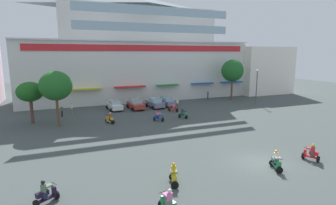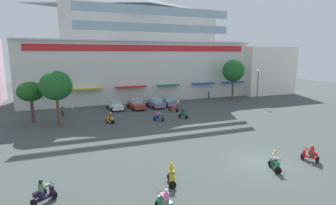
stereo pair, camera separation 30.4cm
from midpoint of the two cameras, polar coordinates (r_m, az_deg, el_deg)
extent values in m
plane|color=#434C4A|center=(33.81, 4.89, -4.71)|extent=(128.00, 128.00, 0.00)
cube|color=silver|center=(54.74, -6.11, 6.79)|extent=(43.25, 12.91, 10.85)
cube|color=silver|center=(55.51, -6.48, 15.74)|extent=(28.92, 11.62, 6.39)
pyramid|color=slate|center=(56.12, -6.57, 20.33)|extent=(29.50, 11.88, 2.63)
cube|color=red|center=(48.40, -4.09, 11.47)|extent=(39.79, 0.12, 1.06)
cube|color=silver|center=(48.40, -4.09, 12.94)|extent=(43.25, 0.70, 0.24)
cube|color=gold|center=(46.11, -25.96, 2.19)|extent=(5.02, 1.10, 0.20)
cube|color=gold|center=(46.13, -16.88, 2.79)|extent=(5.40, 1.10, 0.20)
cube|color=red|center=(47.35, -7.69, 3.33)|extent=(5.47, 1.10, 0.20)
cube|color=#26773F|center=(49.51, 0.25, 3.73)|extent=(4.22, 1.10, 0.20)
cube|color=#1F5198|center=(52.68, 7.72, 4.03)|extent=(4.56, 1.10, 0.20)
cube|color=#185094|center=(56.30, 13.76, 4.23)|extent=(4.87, 1.10, 0.20)
cube|color=#99B7C6|center=(43.70, -2.02, 15.60)|extent=(25.45, 0.08, 1.28)
cube|color=#99B7C6|center=(44.01, -2.04, 18.91)|extent=(25.45, 0.08, 1.28)
cube|color=white|center=(65.31, 18.51, 6.60)|extent=(12.15, 11.43, 10.19)
cylinder|color=brown|center=(38.23, -26.68, -1.76)|extent=(0.40, 0.40, 2.95)
ellipsoid|color=#1D581D|center=(37.82, -27.00, 2.10)|extent=(3.23, 3.54, 2.47)
cylinder|color=brown|center=(52.77, 13.75, 2.74)|extent=(0.36, 0.36, 4.09)
ellipsoid|color=#1F5F26|center=(52.44, 13.91, 6.60)|extent=(4.33, 3.73, 4.15)
cylinder|color=brown|center=(35.38, -22.14, -1.74)|extent=(0.31, 0.31, 3.65)
ellipsoid|color=#205E23|center=(34.90, -22.49, 3.34)|extent=(3.82, 3.64, 3.55)
cube|color=white|center=(43.05, -10.96, -0.73)|extent=(1.93, 4.10, 0.73)
cube|color=#9BB9BD|center=(42.94, -10.99, 0.10)|extent=(1.56, 2.09, 0.52)
cylinder|color=black|center=(44.11, -12.40, -0.96)|extent=(0.61, 0.21, 0.60)
cylinder|color=black|center=(44.50, -10.32, -0.79)|extent=(0.61, 0.21, 0.60)
cylinder|color=black|center=(41.74, -11.61, -1.57)|extent=(0.61, 0.21, 0.60)
cylinder|color=black|center=(42.16, -9.42, -1.38)|extent=(0.61, 0.21, 0.60)
cube|color=#A9362B|center=(43.28, -6.56, -0.54)|extent=(1.96, 4.38, 0.75)
cube|color=#94B5BD|center=(43.16, -6.57, 0.31)|extent=(1.62, 2.22, 0.55)
cylinder|color=black|center=(44.35, -8.17, -0.76)|extent=(0.61, 0.19, 0.60)
cylinder|color=black|center=(44.85, -5.98, -0.59)|extent=(0.61, 0.19, 0.60)
cylinder|color=black|center=(41.83, -7.16, -1.41)|extent=(0.61, 0.19, 0.60)
cylinder|color=black|center=(42.37, -4.85, -1.21)|extent=(0.61, 0.19, 0.60)
cube|color=slate|center=(44.14, -2.46, -0.24)|extent=(2.12, 4.23, 0.79)
cube|color=#96BFCC|center=(44.02, -2.46, 0.63)|extent=(1.69, 2.17, 0.56)
cylinder|color=black|center=(45.00, -4.14, -0.52)|extent=(0.61, 0.22, 0.60)
cylinder|color=black|center=(45.70, -2.09, -0.33)|extent=(0.61, 0.22, 0.60)
cylinder|color=black|center=(42.71, -2.84, -1.09)|extent=(0.61, 0.22, 0.60)
cylinder|color=black|center=(43.44, -0.70, -0.89)|extent=(0.61, 0.22, 0.60)
cube|color=gray|center=(45.57, 0.00, 0.08)|extent=(1.95, 4.27, 0.75)
cube|color=#8EB6C4|center=(45.46, 0.00, 0.89)|extent=(1.55, 2.18, 0.56)
cylinder|color=black|center=(46.43, -1.60, -0.16)|extent=(0.61, 0.22, 0.60)
cylinder|color=black|center=(47.12, 0.17, 0.00)|extent=(0.61, 0.22, 0.60)
cylinder|color=black|center=(44.15, -0.19, -0.70)|extent=(0.61, 0.22, 0.60)
cylinder|color=black|center=(44.88, 1.65, -0.53)|extent=(0.61, 0.22, 0.60)
cylinder|color=black|center=(18.41, 1.45, -17.16)|extent=(0.54, 0.28, 0.52)
cylinder|color=black|center=(19.47, 1.02, -15.54)|extent=(0.54, 0.28, 0.52)
cube|color=gold|center=(18.91, 1.23, -16.17)|extent=(0.57, 1.09, 0.10)
cube|color=gold|center=(18.94, 1.15, -14.87)|extent=(0.48, 0.73, 0.28)
cube|color=gold|center=(18.41, 1.41, -16.36)|extent=(0.35, 0.22, 0.68)
cylinder|color=black|center=(18.15, 1.42, -14.87)|extent=(0.51, 0.18, 0.04)
cube|color=#4B5049|center=(18.91, 1.19, -15.33)|extent=(0.39, 0.36, 0.36)
cylinder|color=gold|center=(18.72, 1.19, -14.09)|extent=(0.40, 0.40, 0.54)
sphere|color=gold|center=(18.57, 1.20, -13.03)|extent=(0.25, 0.25, 0.25)
cube|color=gold|center=(18.47, 1.29, -14.35)|extent=(0.45, 0.52, 0.10)
cylinder|color=black|center=(25.77, 27.02, -10.10)|extent=(0.53, 0.33, 0.52)
cylinder|color=black|center=(25.47, 29.52, -10.55)|extent=(0.53, 0.33, 0.52)
cube|color=red|center=(25.59, 28.27, -10.20)|extent=(0.65, 1.05, 0.10)
cube|color=red|center=(25.42, 28.80, -9.53)|extent=(0.53, 0.71, 0.28)
cube|color=red|center=(25.66, 27.31, -9.68)|extent=(0.35, 0.25, 0.66)
cylinder|color=black|center=(25.50, 27.36, -8.54)|extent=(0.49, 0.23, 0.04)
cube|color=#4F3B43|center=(25.49, 28.57, -9.75)|extent=(0.40, 0.38, 0.36)
cylinder|color=#A43132|center=(25.35, 28.65, -8.84)|extent=(0.42, 0.42, 0.49)
sphere|color=gold|center=(25.24, 28.72, -8.07)|extent=(0.25, 0.25, 0.25)
cube|color=#A43132|center=(25.41, 28.11, -8.69)|extent=(0.48, 0.54, 0.10)
cylinder|color=black|center=(16.48, -1.36, -20.71)|extent=(0.54, 0.27, 0.52)
cube|color=#2E8353|center=(15.69, 0.46, -20.61)|extent=(0.46, 0.73, 0.28)
cube|color=#2E8353|center=(16.28, -1.10, -20.19)|extent=(0.34, 0.22, 0.68)
cylinder|color=black|center=(16.03, -1.16, -18.49)|extent=(0.51, 0.16, 0.04)
cube|color=#806266|center=(15.82, 0.23, -20.83)|extent=(0.38, 0.35, 0.36)
cylinder|color=pink|center=(15.60, 0.23, -19.48)|extent=(0.39, 0.39, 0.50)
sphere|color=silver|center=(15.42, 0.24, -18.31)|extent=(0.25, 0.25, 0.25)
cube|color=pink|center=(15.77, -0.37, -19.01)|extent=(0.44, 0.51, 0.10)
cylinder|color=black|center=(35.58, -12.55, -3.73)|extent=(0.54, 0.33, 0.52)
cylinder|color=black|center=(34.49, -11.41, -4.14)|extent=(0.54, 0.33, 0.52)
cube|color=gold|center=(35.02, -11.99, -3.84)|extent=(0.70, 1.18, 0.10)
cube|color=gold|center=(34.74, -11.81, -3.35)|extent=(0.56, 0.80, 0.28)
cube|color=gold|center=(35.42, -12.46, -3.44)|extent=(0.35, 0.25, 0.66)
cylinder|color=black|center=(35.32, -12.51, -2.59)|extent=(0.50, 0.23, 0.04)
cube|color=#1C273C|center=(34.86, -11.89, -3.51)|extent=(0.40, 0.38, 0.36)
cylinder|color=#9A4226|center=(34.75, -11.92, -2.81)|extent=(0.42, 0.42, 0.52)
sphere|color=silver|center=(34.67, -11.94, -2.21)|extent=(0.25, 0.25, 0.25)
cube|color=#9A4226|center=(34.99, -12.17, -2.68)|extent=(0.48, 0.54, 0.10)
cylinder|color=black|center=(36.57, 4.18, -3.13)|extent=(0.53, 0.33, 0.52)
cylinder|color=black|center=(37.34, 2.81, -2.83)|extent=(0.53, 0.33, 0.52)
cube|color=#29844F|center=(36.94, 3.49, -2.89)|extent=(0.66, 1.07, 0.10)
cube|color=#29844F|center=(36.99, 3.25, -2.28)|extent=(0.53, 0.73, 0.28)
cube|color=#29844F|center=(36.59, 4.04, -2.75)|extent=(0.35, 0.25, 0.67)
cylinder|color=black|center=(36.46, 4.08, -1.93)|extent=(0.49, 0.24, 0.04)
cube|color=#2C3452|center=(36.96, 3.36, -2.48)|extent=(0.40, 0.38, 0.36)
cylinder|color=#2C3635|center=(36.87, 3.36, -1.83)|extent=(0.42, 0.42, 0.50)
sphere|color=teal|center=(36.79, 3.37, -1.29)|extent=(0.25, 0.25, 0.25)
cube|color=#2C3635|center=(36.69, 3.67, -1.86)|extent=(0.48, 0.54, 0.10)
cylinder|color=black|center=(18.67, -22.63, -17.60)|extent=(0.41, 0.51, 0.52)
cylinder|color=black|center=(18.12, -26.24, -18.79)|extent=(0.41, 0.51, 0.52)
cube|color=black|center=(18.35, -24.42, -18.03)|extent=(1.10, 0.86, 0.10)
cube|color=black|center=(18.07, -25.18, -17.10)|extent=(0.77, 0.65, 0.28)
cube|color=black|center=(18.49, -23.04, -17.03)|extent=(0.29, 0.34, 0.71)
cylinder|color=black|center=(18.27, -23.09, -15.45)|extent=(0.32, 0.45, 0.04)
cube|color=#1F223B|center=(18.17, -24.85, -17.34)|extent=(0.41, 0.42, 0.36)
cylinder|color=#557153|center=(17.97, -24.96, -16.09)|extent=(0.44, 0.44, 0.52)
sphere|color=black|center=(17.82, -25.06, -15.02)|extent=(0.25, 0.25, 0.25)
cube|color=#557153|center=(18.09, -24.17, -15.77)|extent=(0.55, 0.53, 0.10)
cylinder|color=black|center=(41.49, 0.64, -1.48)|extent=(0.51, 0.42, 0.52)
cylinder|color=black|center=(40.81, 2.21, -1.69)|extent=(0.51, 0.42, 0.52)
cube|color=red|center=(41.14, 1.42, -1.50)|extent=(0.90, 1.12, 0.10)
cube|color=red|center=(40.95, 1.71, -1.07)|extent=(0.68, 0.78, 0.28)
cube|color=red|center=(41.38, 0.79, -1.22)|extent=(0.34, 0.30, 0.65)
cylinder|color=black|center=(41.29, 0.76, -0.49)|extent=(0.45, 0.33, 0.04)
cube|color=slate|center=(41.02, 1.58, -1.22)|extent=(0.42, 0.41, 0.36)
cylinder|color=pink|center=(40.94, 1.58, -0.61)|extent=(0.45, 0.45, 0.53)
sphere|color=#2E62A3|center=(40.87, 1.58, -0.09)|extent=(0.25, 0.25, 0.25)
cube|color=pink|center=(41.08, 1.23, -0.53)|extent=(0.53, 0.56, 0.10)
cylinder|color=black|center=(22.02, 22.73, -13.22)|extent=(0.54, 0.33, 0.52)
cylinder|color=black|center=(23.16, 21.47, -11.95)|extent=(0.54, 0.33, 0.52)
cube|color=#2A864B|center=(22.56, 22.09, -12.43)|extent=(0.70, 1.19, 0.10)
cube|color=#2A864B|center=(22.63, 21.94, -11.32)|extent=(0.56, 0.81, 0.28)
cube|color=#2A864B|center=(22.04, 22.64, -12.53)|extent=(0.35, 0.25, 0.68)
cylinder|color=black|center=(21.82, 22.76, -11.23)|extent=(0.49, 0.23, 0.04)
cube|color=#29233C|center=(22.58, 22.01, -11.70)|extent=(0.40, 0.38, 0.36)
cylinder|color=silver|center=(22.42, 22.09, -10.62)|extent=(0.42, 0.42, 0.55)
sphere|color=gold|center=(22.29, 22.16, -9.70)|extent=(0.25, 0.25, 0.25)
cube|color=silver|center=(22.16, 22.38, -10.82)|extent=(0.48, 0.54, 0.10)
cylinder|color=black|center=(35.18, -0.86, -3.64)|extent=(0.46, 0.48, 0.52)
cylinder|color=black|center=(35.64, -2.63, -3.47)|extent=(0.46, 0.48, 0.52)
cube|color=#1B549C|center=(35.39, -1.75, -3.46)|extent=(0.95, 0.93, 0.10)
cube|color=#1B549C|center=(35.39, -2.07, -2.84)|extent=(0.69, 0.68, 0.28)
cube|color=#1B549C|center=(35.17, -1.04, -3.26)|extent=(0.32, 0.33, 0.68)
cylinder|color=black|center=(35.03, -1.01, -2.40)|extent=(0.38, 0.40, 0.04)
cube|color=#1B1F51|center=(35.38, -1.93, -3.05)|extent=(0.42, 0.42, 0.36)
cylinder|color=pink|center=(35.28, -1.94, -2.36)|extent=(0.45, 0.45, 0.51)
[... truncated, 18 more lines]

